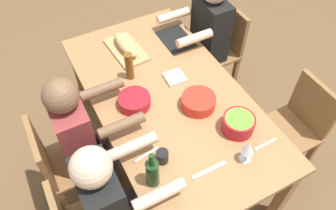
{
  "coord_description": "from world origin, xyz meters",
  "views": [
    {
      "loc": [
        -1.36,
        0.72,
        2.48
      ],
      "look_at": [
        0.0,
        0.0,
        0.63
      ],
      "focal_mm": 35.21,
      "sensor_mm": 36.0,
      "label": 1
    }
  ],
  "objects_px": {
    "cutting_board": "(126,50)",
    "cup_far_left": "(162,157)",
    "diner_far_center": "(82,133)",
    "dining_table": "(168,102)",
    "bread_loaf": "(126,45)",
    "serving_bowl_pasta": "(134,101)",
    "chair_near_right": "(221,46)",
    "napkin_stack": "(175,78)",
    "chair_near_left": "(296,124)",
    "wine_glass": "(248,149)",
    "serving_bowl_greens": "(199,101)",
    "serving_bowl_salad": "(238,123)",
    "diner_far_left": "(110,199)",
    "wine_bottle": "(153,173)",
    "chair_far_center": "(63,161)",
    "beer_bottle": "(129,66)",
    "diner_near_right": "(206,33)"
  },
  "relations": [
    {
      "from": "cutting_board",
      "to": "cup_far_left",
      "type": "distance_m",
      "value": 1.04
    },
    {
      "from": "diner_far_center",
      "to": "dining_table",
      "type": "bearing_deg",
      "value": -90.0
    },
    {
      "from": "bread_loaf",
      "to": "serving_bowl_pasta",
      "type": "bearing_deg",
      "value": 162.65
    },
    {
      "from": "chair_near_right",
      "to": "dining_table",
      "type": "bearing_deg",
      "value": 121.81
    },
    {
      "from": "napkin_stack",
      "to": "chair_near_left",
      "type": "bearing_deg",
      "value": -131.76
    },
    {
      "from": "wine_glass",
      "to": "cup_far_left",
      "type": "height_order",
      "value": "wine_glass"
    },
    {
      "from": "dining_table",
      "to": "serving_bowl_greens",
      "type": "height_order",
      "value": "serving_bowl_greens"
    },
    {
      "from": "serving_bowl_pasta",
      "to": "serving_bowl_salad",
      "type": "bearing_deg",
      "value": -134.81
    },
    {
      "from": "dining_table",
      "to": "bread_loaf",
      "type": "height_order",
      "value": "bread_loaf"
    },
    {
      "from": "diner_far_left",
      "to": "wine_glass",
      "type": "bearing_deg",
      "value": -101.4
    },
    {
      "from": "serving_bowl_greens",
      "to": "serving_bowl_pasta",
      "type": "relative_size",
      "value": 1.06
    },
    {
      "from": "bread_loaf",
      "to": "wine_bottle",
      "type": "xyz_separation_m",
      "value": [
        -1.12,
        0.31,
        0.04
      ]
    },
    {
      "from": "chair_far_center",
      "to": "chair_near_left",
      "type": "xyz_separation_m",
      "value": [
        -0.51,
        -1.65,
        0.0
      ]
    },
    {
      "from": "wine_bottle",
      "to": "beer_bottle",
      "type": "relative_size",
      "value": 1.32
    },
    {
      "from": "chair_far_center",
      "to": "diner_far_center",
      "type": "height_order",
      "value": "diner_far_center"
    },
    {
      "from": "chair_near_right",
      "to": "cup_far_left",
      "type": "height_order",
      "value": "chair_near_right"
    },
    {
      "from": "diner_near_right",
      "to": "wine_bottle",
      "type": "distance_m",
      "value": 1.49
    },
    {
      "from": "wine_glass",
      "to": "chair_far_center",
      "type": "bearing_deg",
      "value": 55.8
    },
    {
      "from": "chair_far_center",
      "to": "serving_bowl_pasta",
      "type": "distance_m",
      "value": 0.66
    },
    {
      "from": "chair_near_left",
      "to": "serving_bowl_pasta",
      "type": "relative_size",
      "value": 3.85
    },
    {
      "from": "dining_table",
      "to": "bread_loaf",
      "type": "distance_m",
      "value": 0.59
    },
    {
      "from": "chair_near_right",
      "to": "serving_bowl_greens",
      "type": "relative_size",
      "value": 3.64
    },
    {
      "from": "serving_bowl_pasta",
      "to": "wine_bottle",
      "type": "bearing_deg",
      "value": 165.97
    },
    {
      "from": "diner_far_left",
      "to": "chair_near_right",
      "type": "height_order",
      "value": "diner_far_left"
    },
    {
      "from": "dining_table",
      "to": "napkin_stack",
      "type": "xyz_separation_m",
      "value": [
        0.12,
        -0.12,
        0.09
      ]
    },
    {
      "from": "diner_near_right",
      "to": "wine_glass",
      "type": "relative_size",
      "value": 7.23
    },
    {
      "from": "dining_table",
      "to": "diner_near_right",
      "type": "distance_m",
      "value": 0.82
    },
    {
      "from": "wine_glass",
      "to": "napkin_stack",
      "type": "bearing_deg",
      "value": 3.6
    },
    {
      "from": "chair_far_center",
      "to": "napkin_stack",
      "type": "height_order",
      "value": "chair_far_center"
    },
    {
      "from": "chair_far_center",
      "to": "wine_bottle",
      "type": "bearing_deg",
      "value": -141.55
    },
    {
      "from": "cup_far_left",
      "to": "beer_bottle",
      "type": "bearing_deg",
      "value": -8.83
    },
    {
      "from": "beer_bottle",
      "to": "chair_far_center",
      "type": "bearing_deg",
      "value": 113.38
    },
    {
      "from": "diner_far_center",
      "to": "napkin_stack",
      "type": "xyz_separation_m",
      "value": [
        0.12,
        -0.76,
        0.05
      ]
    },
    {
      "from": "chair_far_center",
      "to": "diner_far_center",
      "type": "relative_size",
      "value": 0.71
    },
    {
      "from": "chair_far_center",
      "to": "bread_loaf",
      "type": "xyz_separation_m",
      "value": [
        0.57,
        -0.75,
        0.32
      ]
    },
    {
      "from": "diner_far_left",
      "to": "serving_bowl_greens",
      "type": "distance_m",
      "value": 0.85
    },
    {
      "from": "serving_bowl_salad",
      "to": "wine_glass",
      "type": "bearing_deg",
      "value": 156.64
    },
    {
      "from": "wine_glass",
      "to": "diner_near_right",
      "type": "bearing_deg",
      "value": -21.73
    },
    {
      "from": "chair_far_center",
      "to": "wine_glass",
      "type": "xyz_separation_m",
      "value": [
        -0.68,
        -0.99,
        0.37
      ]
    },
    {
      "from": "diner_far_center",
      "to": "serving_bowl_greens",
      "type": "distance_m",
      "value": 0.81
    },
    {
      "from": "wine_bottle",
      "to": "cup_far_left",
      "type": "bearing_deg",
      "value": -47.85
    },
    {
      "from": "diner_far_center",
      "to": "cup_far_left",
      "type": "relative_size",
      "value": 13.83
    },
    {
      "from": "serving_bowl_salad",
      "to": "beer_bottle",
      "type": "bearing_deg",
      "value": 29.07
    },
    {
      "from": "serving_bowl_pasta",
      "to": "beer_bottle",
      "type": "xyz_separation_m",
      "value": [
        0.26,
        -0.08,
        0.07
      ]
    },
    {
      "from": "bread_loaf",
      "to": "wine_bottle",
      "type": "distance_m",
      "value": 1.17
    },
    {
      "from": "wine_bottle",
      "to": "wine_glass",
      "type": "bearing_deg",
      "value": -102.61
    },
    {
      "from": "diner_far_center",
      "to": "serving_bowl_greens",
      "type": "relative_size",
      "value": 5.14
    },
    {
      "from": "diner_far_left",
      "to": "beer_bottle",
      "type": "height_order",
      "value": "diner_far_left"
    },
    {
      "from": "serving_bowl_pasta",
      "to": "chair_near_left",
      "type": "bearing_deg",
      "value": -116.85
    },
    {
      "from": "chair_near_right",
      "to": "napkin_stack",
      "type": "relative_size",
      "value": 6.07
    }
  ]
}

